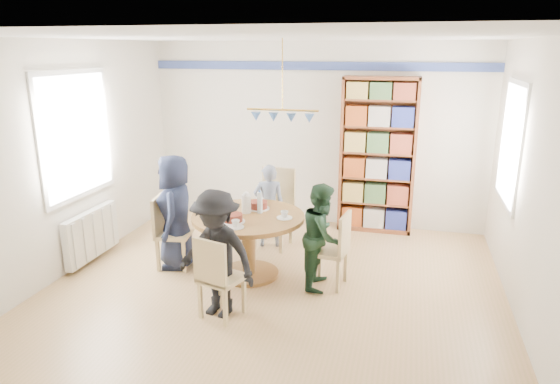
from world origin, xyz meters
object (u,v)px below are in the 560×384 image
(chair_near, at_px, (217,275))
(person_right, at_px, (322,236))
(dining_table, at_px, (248,231))
(person_far, at_px, (269,206))
(chair_right, at_px, (336,247))
(chair_far, at_px, (275,204))
(person_near, at_px, (217,254))
(chair_left, at_px, (168,228))
(bookshelf, at_px, (378,157))
(person_left, at_px, (176,212))
(radiator, at_px, (92,234))

(chair_near, bearing_deg, person_right, 48.69)
(dining_table, relative_size, person_far, 1.15)
(chair_right, bearing_deg, chair_far, 132.88)
(dining_table, distance_m, person_near, 0.95)
(chair_left, height_order, person_far, person_far)
(chair_right, xyz_separation_m, chair_near, (-1.01, -1.01, -0.00))
(dining_table, relative_size, chair_far, 1.23)
(chair_far, relative_size, bookshelf, 0.47)
(chair_near, bearing_deg, person_near, 109.05)
(chair_left, xyz_separation_m, person_left, (0.10, 0.05, 0.21))
(chair_far, xyz_separation_m, chair_near, (-0.03, -2.06, -0.10))
(person_far, height_order, person_near, person_near)
(radiator, relative_size, person_left, 0.72)
(chair_left, bearing_deg, chair_near, -44.40)
(chair_right, relative_size, bookshelf, 0.39)
(person_left, bearing_deg, dining_table, 71.71)
(chair_near, bearing_deg, dining_table, 90.69)
(chair_left, bearing_deg, chair_far, 43.95)
(radiator, relative_size, dining_table, 0.77)
(chair_left, xyz_separation_m, person_near, (1.01, -0.93, 0.16))
(radiator, xyz_separation_m, person_left, (1.11, 0.13, 0.35))
(dining_table, relative_size, chair_near, 1.50)
(person_left, relative_size, bookshelf, 0.63)
(bookshelf, bearing_deg, dining_table, -123.91)
(chair_near, bearing_deg, chair_far, 89.06)
(person_near, bearing_deg, dining_table, 101.38)
(bookshelf, bearing_deg, person_far, -143.00)
(radiator, distance_m, person_near, 2.22)
(chair_left, relative_size, chair_near, 1.03)
(person_far, xyz_separation_m, bookshelf, (1.33, 1.01, 0.53))
(dining_table, xyz_separation_m, person_right, (0.88, -0.05, 0.04))
(chair_near, relative_size, person_left, 0.62)
(chair_near, distance_m, person_near, 0.20)
(person_left, distance_m, bookshelf, 2.98)
(dining_table, xyz_separation_m, chair_far, (0.05, 1.03, 0.02))
(dining_table, height_order, person_right, person_right)
(chair_left, bearing_deg, dining_table, 0.52)
(chair_near, bearing_deg, person_left, 131.57)
(person_right, distance_m, person_far, 1.34)
(bookshelf, bearing_deg, chair_far, -143.86)
(radiator, distance_m, bookshelf, 4.00)
(radiator, relative_size, chair_left, 1.12)
(chair_left, height_order, person_right, person_right)
(radiator, xyz_separation_m, bookshelf, (3.35, 2.04, 0.74))
(dining_table, bearing_deg, bookshelf, 56.09)
(chair_far, distance_m, bookshelf, 1.65)
(person_far, bearing_deg, bookshelf, -157.80)
(chair_right, xyz_separation_m, person_near, (-1.04, -0.92, 0.18))
(radiator, bearing_deg, chair_right, 1.22)
(radiator, bearing_deg, chair_left, 4.53)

